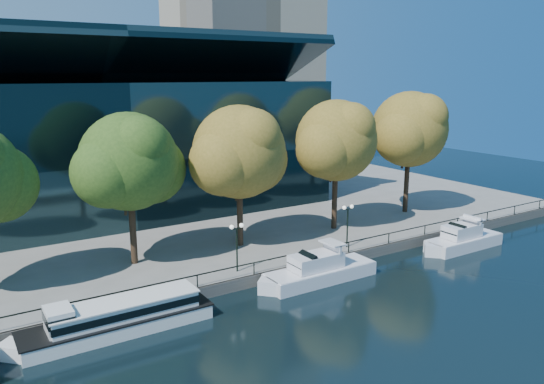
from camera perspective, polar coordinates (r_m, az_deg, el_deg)
ground at (r=41.31m, az=0.40°, el=-11.47°), size 160.00×160.00×0.00m
promenade at (r=72.92m, az=-15.32°, el=-0.83°), size 90.00×67.08×1.00m
railing at (r=43.14m, az=-1.96°, el=-7.63°), size 88.20×0.08×0.99m
convention_building at (r=66.09m, az=-17.83°, el=4.73°), size 50.00×24.57×21.43m
tour_boat at (r=37.47m, az=-16.64°, el=-12.80°), size 13.71×3.06×2.60m
cruiser_near at (r=44.36m, az=4.81°, el=-8.41°), size 10.93×2.82×3.17m
cruiser_far at (r=55.39m, az=19.70°, el=-4.80°), size 9.63×2.67×3.15m
tree_2 at (r=45.17m, az=-14.91°, el=2.97°), size 10.18×8.35×12.88m
tree_3 at (r=48.56m, az=-3.34°, el=4.11°), size 10.71×8.78×13.18m
tree_4 at (r=54.45m, az=7.09°, el=5.33°), size 10.35×8.49×13.39m
tree_5 at (r=62.87m, az=14.71°, el=6.37°), size 10.79×8.84×14.00m
lamp_1 at (r=43.12m, az=-3.81°, el=-4.80°), size 1.26×0.36×4.03m
lamp_2 at (r=49.56m, az=8.15°, el=-2.59°), size 1.26×0.36×4.03m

